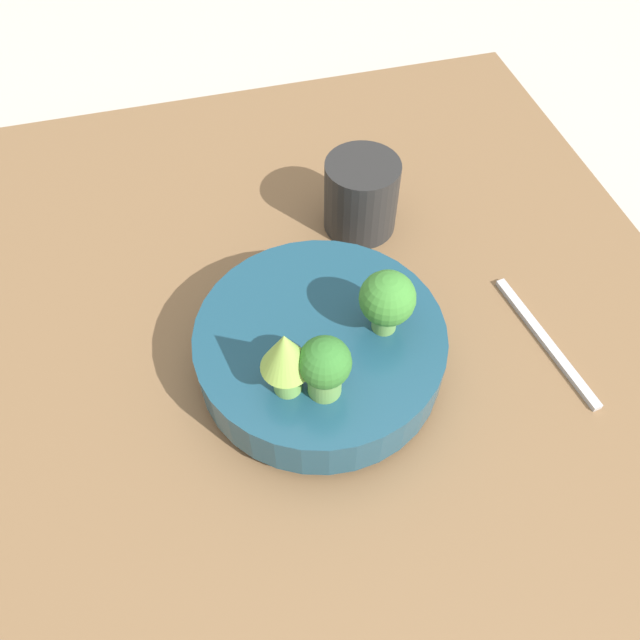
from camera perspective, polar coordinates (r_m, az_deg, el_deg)
The scene contains 8 objects.
ground_plane at distance 0.67m, azimuth 0.96°, elevation -6.45°, with size 6.00×6.00×0.00m, color #ADA89E.
table at distance 0.65m, azimuth 0.98°, elevation -5.73°, with size 1.03×0.83×0.03m.
bowl at distance 0.61m, azimuth 0.00°, elevation -2.64°, with size 0.24×0.24×0.06m.
broccoli_floret_left at distance 0.52m, azimuth 0.44°, elevation -4.27°, with size 0.05×0.05×0.07m.
romanesco_piece_far at distance 0.51m, azimuth -3.17°, elevation -3.39°, with size 0.04×0.04×0.08m.
broccoli_floret_front at distance 0.56m, azimuth 6.08°, elevation 2.01°, with size 0.05×0.05×0.07m.
cup at distance 0.74m, azimuth 3.78°, elevation 11.26°, with size 0.09×0.09×0.09m.
fork at distance 0.70m, azimuth 19.90°, elevation -1.77°, with size 0.18×0.03×0.01m.
Camera 1 is at (-0.32, 0.10, 0.57)m, focal length 35.00 mm.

